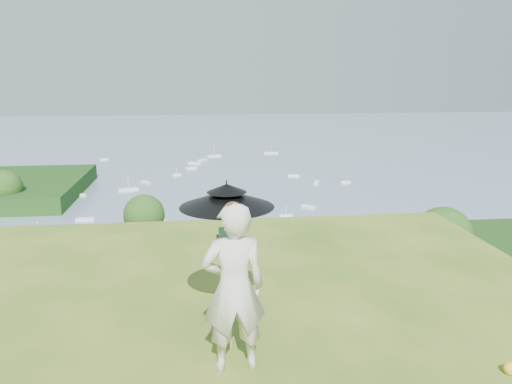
{
  "coord_description": "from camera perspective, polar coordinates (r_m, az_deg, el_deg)",
  "views": [
    {
      "loc": [
        1.58,
        -3.56,
        3.14
      ],
      "look_at": [
        2.51,
        4.31,
        1.24
      ],
      "focal_mm": 35.0,
      "sensor_mm": 36.0,
      "label": 1
    }
  ],
  "objects": [
    {
      "name": "sun_umbrella",
      "position": [
        5.74,
        -3.34,
        -2.46
      ],
      "size": [
        1.25,
        1.25,
        0.78
      ],
      "primitive_type": null,
      "rotation": [
        0.0,
        0.0,
        0.16
      ],
      "color": "black",
      "rests_on": "field_easel"
    },
    {
      "name": "moored_boats",
      "position": [
        169.21,
        -11.38,
        0.61
      ],
      "size": [
        140.0,
        140.0,
        0.7
      ],
      "primitive_type": null,
      "color": "white",
      "rests_on": "bay_water"
    },
    {
      "name": "painter_cap",
      "position": [
        5.06,
        -2.66,
        -1.75
      ],
      "size": [
        0.23,
        0.27,
        0.1
      ],
      "primitive_type": null,
      "rotation": [
        0.0,
        0.0,
        0.12
      ],
      "color": "#C26A7B",
      "rests_on": "painter"
    },
    {
      "name": "field_easel",
      "position": [
        6.0,
        -3.14,
        -10.37
      ],
      "size": [
        0.61,
        0.61,
        1.43
      ],
      "primitive_type": null,
      "rotation": [
        0.0,
        0.0,
        0.12
      ],
      "color": "#A66D45",
      "rests_on": "ground"
    },
    {
      "name": "bay_water",
      "position": [
        246.38,
        -7.08,
        4.66
      ],
      "size": [
        700.0,
        700.0,
        0.0
      ],
      "primitive_type": "plane",
      "color": "#748AA5",
      "rests_on": "ground"
    },
    {
      "name": "slope_trees",
      "position": [
        42.64,
        -8.42,
        -11.89
      ],
      "size": [
        110.0,
        50.0,
        6.0
      ],
      "primitive_type": null,
      "color": "#215018",
      "rests_on": "forest_slope"
    },
    {
      "name": "harbor_town",
      "position": [
        85.09,
        -7.41,
        -9.24
      ],
      "size": [
        110.0,
        22.0,
        5.0
      ],
      "primitive_type": null,
      "color": "silver",
      "rests_on": "shoreline_tier"
    },
    {
      "name": "shoreline_tier",
      "position": [
        87.78,
        -7.28,
        -13.16
      ],
      "size": [
        170.0,
        28.0,
        8.0
      ],
      "primitive_type": "cube",
      "color": "#716D5A",
      "rests_on": "bay_water"
    },
    {
      "name": "painter",
      "position": [
        5.35,
        -2.55,
        -10.87
      ],
      "size": [
        0.72,
        0.51,
        1.87
      ],
      "primitive_type": "imported",
      "rotation": [
        0.0,
        0.0,
        3.24
      ],
      "color": "white",
      "rests_on": "ground"
    }
  ]
}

